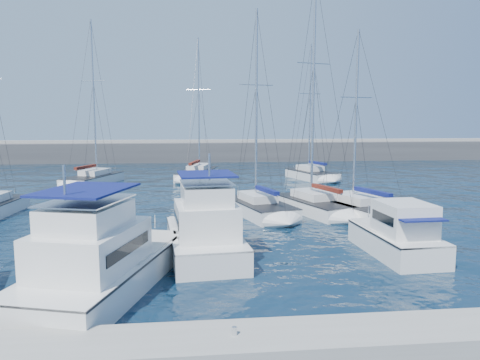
{
  "coord_description": "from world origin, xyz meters",
  "views": [
    {
      "loc": [
        -1.23,
        -23.84,
        6.86
      ],
      "look_at": [
        1.93,
        5.2,
        3.0
      ],
      "focal_mm": 35.0,
      "sensor_mm": 36.0,
      "label": 1
    }
  ],
  "objects": [
    {
      "name": "ground",
      "position": [
        0.0,
        0.0,
        0.0
      ],
      "size": [
        220.0,
        220.0,
        0.0
      ],
      "primitive_type": "plane",
      "color": "black",
      "rests_on": "ground"
    },
    {
      "name": "sailboat_mid_c",
      "position": [
        3.7,
        8.63,
        0.54
      ],
      "size": [
        4.76,
        7.69,
        14.72
      ],
      "rotation": [
        0.0,
        0.0,
        0.27
      ],
      "color": "silver",
      "rests_on": "ground"
    },
    {
      "name": "dock",
      "position": [
        0.0,
        -11.0,
        0.3
      ],
      "size": [
        40.0,
        2.2,
        0.6
      ],
      "primitive_type": "cube",
      "color": "gray",
      "rests_on": "ground"
    },
    {
      "name": "motor_yacht_stbd_outer",
      "position": [
        9.15,
        -1.97,
        0.94
      ],
      "size": [
        2.96,
        6.18,
        3.2
      ],
      "rotation": [
        0.0,
        0.0,
        0.04
      ],
      "color": "silver",
      "rests_on": "ground"
    },
    {
      "name": "dock_cleat_centre",
      "position": [
        0.0,
        -11.0,
        0.72
      ],
      "size": [
        0.16,
        0.16,
        0.25
      ],
      "primitive_type": "cylinder",
      "color": "silver",
      "rests_on": "dock"
    },
    {
      "name": "sailboat_back_b",
      "position": [
        -0.3,
        30.07,
        0.52
      ],
      "size": [
        5.35,
        10.2,
        16.29
      ],
      "rotation": [
        0.0,
        0.0,
        -0.24
      ],
      "color": "silver",
      "rests_on": "ground"
    },
    {
      "name": "sailboat_back_c",
      "position": [
        12.55,
        27.63,
        0.54
      ],
      "size": [
        4.96,
        7.71,
        15.41
      ],
      "rotation": [
        0.0,
        0.0,
        0.29
      ],
      "color": "silver",
      "rests_on": "ground"
    },
    {
      "name": "motor_yacht_port_inner",
      "position": [
        -4.77,
        -5.44,
        1.13
      ],
      "size": [
        6.37,
        10.6,
        4.69
      ],
      "rotation": [
        0.0,
        0.0,
        -0.29
      ],
      "color": "silver",
      "rests_on": "ground"
    },
    {
      "name": "sailboat_back_a",
      "position": [
        -11.31,
        26.11,
        0.56
      ],
      "size": [
        5.59,
        8.53,
        17.24
      ],
      "rotation": [
        0.0,
        0.0,
        -0.35
      ],
      "color": "silver",
      "rests_on": "ground"
    },
    {
      "name": "motor_yacht_stbd_inner",
      "position": [
        -0.51,
        -1.15,
        1.13
      ],
      "size": [
        4.1,
        8.03,
        4.69
      ],
      "rotation": [
        0.0,
        0.0,
        0.09
      ],
      "color": "silver",
      "rests_on": "ground"
    },
    {
      "name": "sailboat_mid_e",
      "position": [
        10.59,
        7.27,
        0.51
      ],
      "size": [
        5.35,
        8.33,
        13.24
      ],
      "rotation": [
        0.0,
        0.0,
        0.32
      ],
      "color": "silver",
      "rests_on": "ground"
    },
    {
      "name": "breakwater",
      "position": [
        0.0,
        52.0,
        1.05
      ],
      "size": [
        160.0,
        6.0,
        4.45
      ],
      "color": "#424244",
      "rests_on": "ground"
    },
    {
      "name": "sailboat_mid_d",
      "position": [
        8.01,
        9.18,
        0.56
      ],
      "size": [
        5.29,
        8.14,
        17.38
      ],
      "rotation": [
        0.0,
        0.0,
        0.31
      ],
      "color": "silver",
      "rests_on": "ground"
    }
  ]
}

